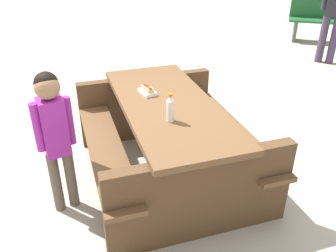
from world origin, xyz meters
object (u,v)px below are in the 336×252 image
object	(u,v)px
picnic_table	(168,134)
child_in_coat	(54,127)
hotdog_tray	(147,90)
soda_bottle	(170,109)
park_bench_near	(328,19)

from	to	relation	value
picnic_table	child_in_coat	world-z (taller)	child_in_coat
child_in_coat	hotdog_tray	bearing A→B (deg)	-84.03
picnic_table	hotdog_tray	bearing A→B (deg)	7.02
soda_bottle	park_bench_near	bearing A→B (deg)	-70.47
hotdog_tray	park_bench_near	distance (m)	5.57
picnic_table	child_in_coat	distance (m)	0.99
picnic_table	hotdog_tray	distance (m)	0.43
park_bench_near	hotdog_tray	bearing A→B (deg)	104.89
picnic_table	hotdog_tray	xyz separation A→B (m)	(0.26, 0.03, 0.34)
hotdog_tray	park_bench_near	bearing A→B (deg)	-75.11
picnic_table	soda_bottle	world-z (taller)	soda_bottle
picnic_table	soda_bottle	size ratio (longest dim) A/B	9.55
picnic_table	soda_bottle	distance (m)	0.53
child_in_coat	soda_bottle	bearing A→B (deg)	-120.50
hotdog_tray	soda_bottle	bearing A→B (deg)	163.88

